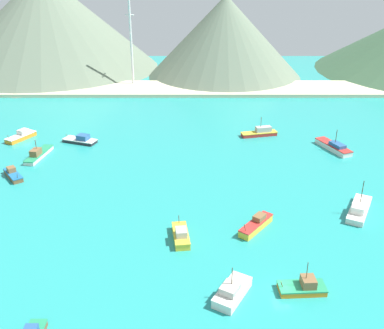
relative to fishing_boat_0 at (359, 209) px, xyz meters
The scene contains 16 objects.
ground 20.20m from the fishing_boat_0, 155.44° to the left, with size 260.00×280.00×0.50m.
fishing_boat_0 is the anchor object (origin of this frame).
fishing_boat_1 20.75m from the fishing_boat_0, 165.14° to the right, with size 6.96×8.01×3.01m.
fishing_boat_2 26.68m from the fishing_boat_0, 125.28° to the right, with size 6.93×3.36×5.07m.
fishing_boat_3 34.48m from the fishing_boat_0, 165.40° to the right, with size 3.41×7.46×2.66m.
fishing_boat_4 72.37m from the fishing_boat_0, 167.86° to the left, with size 6.09×7.06×2.24m.
fishing_boat_5 85.77m from the fishing_boat_0, 153.61° to the left, with size 6.59×8.88×2.50m.
fishing_boat_6 42.65m from the fishing_boat_0, 107.74° to the left, with size 10.05×4.61×5.31m.
fishing_boat_7 31.02m from the fishing_boat_0, 82.46° to the left, with size 7.07×11.47×5.48m.
fishing_boat_9 70.20m from the fishing_boat_0, 149.50° to the left, with size 9.41×6.07×2.26m.
fishing_boat_11 73.36m from the fishing_boat_0, 159.17° to the left, with size 4.29×11.14×4.72m.
fishing_boat_13 34.63m from the fishing_boat_0, 138.24° to the right, with size 6.34×7.93×5.30m.
beach_strip 88.02m from the fishing_boat_0, 102.03° to the left, with size 247.00×19.22×1.20m, color beige.
hill_west 154.36m from the fishing_boat_0, 127.10° to the left, with size 91.99×91.99×39.11m.
hill_central 110.90m from the fishing_boat_0, 99.67° to the left, with size 61.19×61.19×31.07m.
radio_tower 107.16m from the fishing_boat_0, 120.20° to the left, with size 3.12×2.49×31.15m.
Camera 1 is at (-13.14, -51.53, 44.04)m, focal length 42.05 mm.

